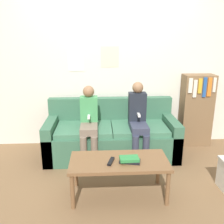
% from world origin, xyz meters
% --- Properties ---
extents(ground_plane, '(10.00, 10.00, 0.00)m').
position_xyz_m(ground_plane, '(0.00, 0.00, 0.00)').
color(ground_plane, brown).
extents(wall_back, '(8.00, 0.06, 2.60)m').
position_xyz_m(wall_back, '(-0.00, 0.99, 1.30)').
color(wall_back, silver).
rests_on(wall_back, ground_plane).
extents(couch, '(1.88, 0.78, 0.80)m').
position_xyz_m(couch, '(0.00, 0.51, 0.28)').
color(couch, '#38664C').
rests_on(couch, ground_plane).
extents(coffee_table, '(1.06, 0.49, 0.43)m').
position_xyz_m(coffee_table, '(0.03, -0.52, 0.38)').
color(coffee_table, brown).
rests_on(coffee_table, ground_plane).
extents(person_left, '(0.24, 0.54, 1.06)m').
position_xyz_m(person_left, '(-0.32, 0.32, 0.59)').
color(person_left, '#756656').
rests_on(person_left, ground_plane).
extents(person_right, '(0.24, 0.54, 1.10)m').
position_xyz_m(person_right, '(0.36, 0.32, 0.61)').
color(person_right, '#33384C').
rests_on(person_right, ground_plane).
extents(tv_remote, '(0.09, 0.17, 0.02)m').
position_xyz_m(tv_remote, '(-0.06, -0.56, 0.44)').
color(tv_remote, black).
rests_on(tv_remote, coffee_table).
extents(book_stack, '(0.24, 0.16, 0.05)m').
position_xyz_m(book_stack, '(0.13, -0.56, 0.45)').
color(book_stack, black).
rests_on(book_stack, coffee_table).
extents(bookshelf, '(0.48, 0.28, 1.14)m').
position_xyz_m(bookshelf, '(1.37, 0.81, 0.58)').
color(bookshelf, brown).
rests_on(bookshelf, ground_plane).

